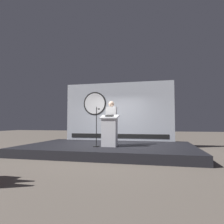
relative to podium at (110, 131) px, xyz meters
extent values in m
plane|color=#6B6056|center=(-0.16, 0.57, -0.86)|extent=(40.00, 40.00, 0.00)
cube|color=black|center=(-0.16, 0.57, -0.71)|extent=(6.40, 4.00, 0.30)
cube|color=#B2B7C1|center=(-0.16, 2.42, 0.85)|extent=(5.28, 0.10, 2.81)
cylinder|color=black|center=(-1.33, 2.37, 1.25)|extent=(1.16, 0.02, 1.16)
cylinder|color=white|center=(-1.33, 2.36, 1.25)|extent=(1.03, 0.02, 1.03)
cube|color=black|center=(-0.16, 2.37, -0.34)|extent=(4.75, 0.02, 0.20)
cube|color=silver|center=(0.00, 0.00, -0.04)|extent=(0.52, 0.40, 1.03)
cube|color=silver|center=(0.00, 0.00, 0.51)|extent=(0.64, 0.50, 0.16)
cube|color=black|center=(0.00, -0.02, 0.55)|extent=(0.28, 0.20, 0.07)
cylinder|color=black|center=(-0.04, 0.48, -0.12)|extent=(0.26, 0.26, 0.88)
cube|color=white|center=(-0.04, 0.48, 0.61)|extent=(0.40, 0.24, 0.59)
sphere|color=beige|center=(-0.04, 0.48, 1.02)|extent=(0.22, 0.22, 0.22)
cylinder|color=black|center=(-0.45, -0.15, -0.55)|extent=(0.24, 0.24, 0.02)
cylinder|color=black|center=(-0.45, -0.15, 0.15)|extent=(0.03, 0.03, 1.42)
cylinder|color=black|center=(-0.45, 0.00, 0.81)|extent=(0.02, 0.31, 0.02)
sphere|color=#262626|center=(-0.45, 0.16, 0.81)|extent=(0.07, 0.07, 0.07)
camera|label=1|loc=(1.63, -6.82, 0.28)|focal=31.10mm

